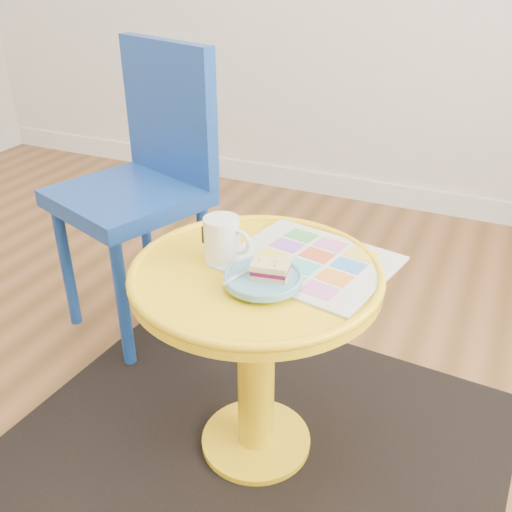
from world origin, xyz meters
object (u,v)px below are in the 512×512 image
at_px(newspaper, 310,262).
at_px(mug, 223,239).
at_px(chair, 145,174).
at_px(plate, 263,279).
at_px(side_table, 256,326).

bearing_deg(newspaper, mug, -147.89).
relative_size(chair, newspaper, 2.61).
height_order(chair, plate, chair).
relative_size(newspaper, plate, 2.13).
bearing_deg(chair, newspaper, -6.87).
relative_size(chair, plate, 5.56).
height_order(chair, newspaper, chair).
xyz_separation_m(newspaper, mug, (-0.20, -0.07, 0.06)).
bearing_deg(side_table, newspaper, 40.51).
bearing_deg(side_table, plate, -52.72).
xyz_separation_m(side_table, newspaper, (0.10, 0.09, 0.16)).
distance_m(chair, newspaper, 0.80).
xyz_separation_m(side_table, chair, (-0.61, 0.44, 0.16)).
relative_size(side_table, chair, 0.61).
bearing_deg(chair, plate, -17.73).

